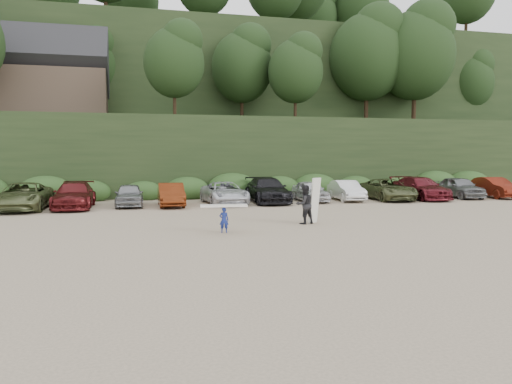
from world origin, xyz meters
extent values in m
plane|color=tan|center=(0.00, 0.00, 0.00)|extent=(120.00, 120.00, 0.00)
cube|color=black|center=(0.00, 22.00, 3.00)|extent=(80.00, 14.00, 6.00)
cube|color=black|center=(0.00, 40.00, 8.00)|extent=(90.00, 30.00, 16.00)
ellipsoid|color=black|center=(0.00, 22.00, 11.00)|extent=(66.00, 12.00, 10.00)
cube|color=#2B491E|center=(-0.55, 14.50, 0.60)|extent=(46.20, 2.00, 1.20)
cube|color=brown|center=(-12.00, 24.00, 8.00)|extent=(8.00, 6.00, 4.00)
imported|color=#576138|center=(-12.18, 9.62, 0.78)|extent=(2.76, 5.69, 1.56)
imported|color=#571315|center=(-9.46, 9.81, 0.77)|extent=(2.25, 5.33, 1.54)
imported|color=gray|center=(-6.33, 10.16, 0.70)|extent=(1.74, 4.14, 1.40)
imported|color=maroon|center=(-3.86, 9.62, 0.71)|extent=(1.56, 4.30, 1.41)
imported|color=silver|center=(-0.45, 10.12, 0.70)|extent=(2.63, 5.19, 1.41)
imported|color=black|center=(2.46, 10.39, 0.81)|extent=(2.49, 5.68, 1.62)
imported|color=silver|center=(5.42, 10.32, 0.70)|extent=(1.72, 4.14, 1.40)
imported|color=white|center=(8.03, 10.29, 0.69)|extent=(1.81, 4.31, 1.39)
imported|color=#4D5430|center=(10.98, 10.01, 0.73)|extent=(2.58, 5.32, 1.46)
imported|color=maroon|center=(13.54, 9.99, 0.78)|extent=(2.27, 5.41, 1.56)
imported|color=slate|center=(16.87, 10.24, 0.77)|extent=(2.14, 4.65, 1.54)
imported|color=#631B0E|center=(19.46, 9.80, 0.74)|extent=(1.84, 4.58, 1.48)
imported|color=navy|center=(-2.60, -1.21, 0.52)|extent=(0.43, 0.34, 1.04)
cube|color=white|center=(-2.60, -1.21, 1.10)|extent=(1.95, 0.76, 0.08)
imported|color=black|center=(1.44, 0.37, 0.89)|extent=(1.00, 0.87, 1.78)
cube|color=silver|center=(1.98, 0.51, 1.05)|extent=(0.66, 0.58, 2.10)
camera|label=1|loc=(-6.29, -21.04, 3.23)|focal=35.00mm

